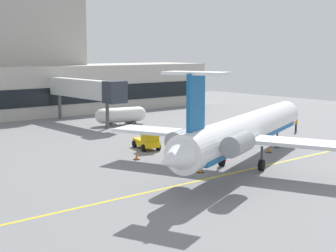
# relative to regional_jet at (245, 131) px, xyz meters

# --- Properties ---
(ground) EXTENTS (120.00, 120.00, 0.11)m
(ground) POSITION_rel_regional_jet_xyz_m (-4.50, -1.55, -3.08)
(ground) COLOR slate
(terminal_building) EXTENTS (64.51, 12.60, 19.65)m
(terminal_building) POSITION_rel_regional_jet_xyz_m (0.27, 44.98, 3.61)
(terminal_building) COLOR #B7B2A8
(terminal_building) RESTS_ON ground
(jet_bridge_west) EXTENTS (2.40, 16.30, 5.95)m
(jet_bridge_west) POSITION_rel_regional_jet_xyz_m (2.99, 29.60, 1.53)
(jet_bridge_west) COLOR silver
(jet_bridge_west) RESTS_ON ground
(regional_jet) EXTENTS (28.14, 21.65, 8.19)m
(regional_jet) POSITION_rel_regional_jet_xyz_m (0.00, 0.00, 0.00)
(regional_jet) COLOR white
(regional_jet) RESTS_ON ground
(pushback_tractor) EXTENTS (2.53, 3.67, 2.08)m
(pushback_tractor) POSITION_rel_regional_jet_xyz_m (-1.52, 11.03, -2.09)
(pushback_tractor) COLOR #E5B20C
(pushback_tractor) RESTS_ON ground
(fuel_tank) EXTENTS (6.96, 2.88, 2.26)m
(fuel_tank) POSITION_rel_regional_jet_xyz_m (6.10, 26.40, -1.75)
(fuel_tank) COLOR white
(fuel_tank) RESTS_ON ground
(marshaller) EXTENTS (0.62, 0.68, 1.99)m
(marshaller) POSITION_rel_regional_jet_xyz_m (18.43, 8.13, -2.02)
(marshaller) COLOR #191E33
(marshaller) RESTS_ON ground
(safety_cone_alpha) EXTENTS (0.47, 0.47, 0.55)m
(safety_cone_alpha) POSITION_rel_regional_jet_xyz_m (-4.21, 0.84, -2.78)
(safety_cone_alpha) COLOR orange
(safety_cone_alpha) RESTS_ON ground
(safety_cone_bravo) EXTENTS (0.47, 0.47, 0.55)m
(safety_cone_bravo) POSITION_rel_regional_jet_xyz_m (6.33, 2.50, -2.78)
(safety_cone_bravo) COLOR orange
(safety_cone_bravo) RESTS_ON ground
(safety_cone_charlie) EXTENTS (0.47, 0.47, 0.55)m
(safety_cone_charlie) POSITION_rel_regional_jet_xyz_m (-5.17, 7.94, -2.78)
(safety_cone_charlie) COLOR orange
(safety_cone_charlie) RESTS_ON ground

